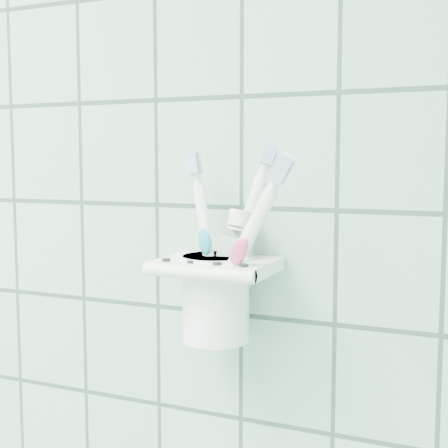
% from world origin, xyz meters
% --- Properties ---
extents(holder_bracket, '(0.12, 0.10, 0.04)m').
position_xyz_m(holder_bracket, '(0.63, 1.15, 1.31)').
color(holder_bracket, white).
rests_on(holder_bracket, wall_back).
extents(cup, '(0.08, 0.08, 0.09)m').
position_xyz_m(cup, '(0.63, 1.16, 1.28)').
color(cup, white).
rests_on(cup, holder_bracket).
extents(toothbrush_pink, '(0.04, 0.03, 0.20)m').
position_xyz_m(toothbrush_pink, '(0.64, 1.14, 1.34)').
color(toothbrush_pink, white).
rests_on(toothbrush_pink, cup).
extents(toothbrush_blue, '(0.06, 0.06, 0.21)m').
position_xyz_m(toothbrush_blue, '(0.62, 1.16, 1.35)').
color(toothbrush_blue, white).
rests_on(toothbrush_blue, cup).
extents(toothbrush_orange, '(0.11, 0.06, 0.22)m').
position_xyz_m(toothbrush_orange, '(0.62, 1.15, 1.35)').
color(toothbrush_orange, white).
rests_on(toothbrush_orange, cup).
extents(toothpaste_tube, '(0.05, 0.03, 0.14)m').
position_xyz_m(toothpaste_tube, '(0.64, 1.15, 1.32)').
color(toothpaste_tube, silver).
rests_on(toothpaste_tube, cup).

